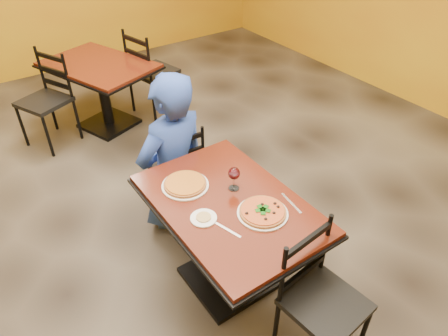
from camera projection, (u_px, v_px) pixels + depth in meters
floor at (193, 238)px, 3.35m from camera, size 7.00×8.00×0.01m
table_main at (229, 224)px, 2.69m from camera, size 0.83×1.23×0.75m
table_second at (101, 81)px, 4.45m from camera, size 1.15×1.38×0.75m
chair_main_near at (325, 305)px, 2.32m from camera, size 0.45×0.45×0.90m
chair_main_far at (176, 166)px, 3.43m from camera, size 0.40×0.40×0.84m
chair_second_left at (44, 102)px, 4.21m from camera, size 0.58×0.58×0.97m
chair_second_right at (154, 72)px, 4.77m from camera, size 0.54×0.54×1.00m
diner at (172, 153)px, 3.17m from camera, size 0.70×0.52×1.32m
plate_main at (263, 213)px, 2.49m from camera, size 0.31×0.31×0.01m
pizza_main at (263, 211)px, 2.48m from camera, size 0.28×0.28×0.02m
plate_far at (185, 185)px, 2.70m from camera, size 0.31×0.31×0.01m
pizza_far at (185, 184)px, 2.69m from camera, size 0.28×0.28×0.02m
side_plate at (204, 218)px, 2.45m from camera, size 0.16×0.16×0.01m
dip at (204, 217)px, 2.45m from camera, size 0.09×0.09×0.01m
wine_glass at (234, 178)px, 2.63m from camera, size 0.08×0.08×0.18m
fork at (228, 230)px, 2.38m from camera, size 0.07×0.19×0.00m
knife at (291, 203)px, 2.56m from camera, size 0.04×0.21×0.00m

